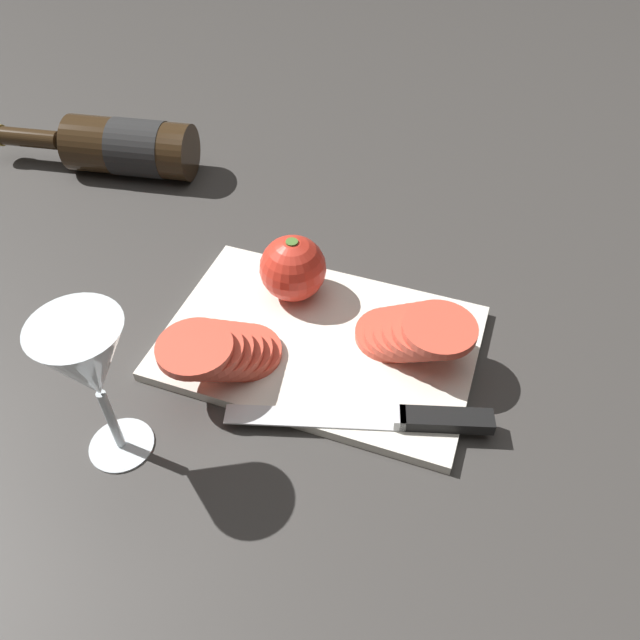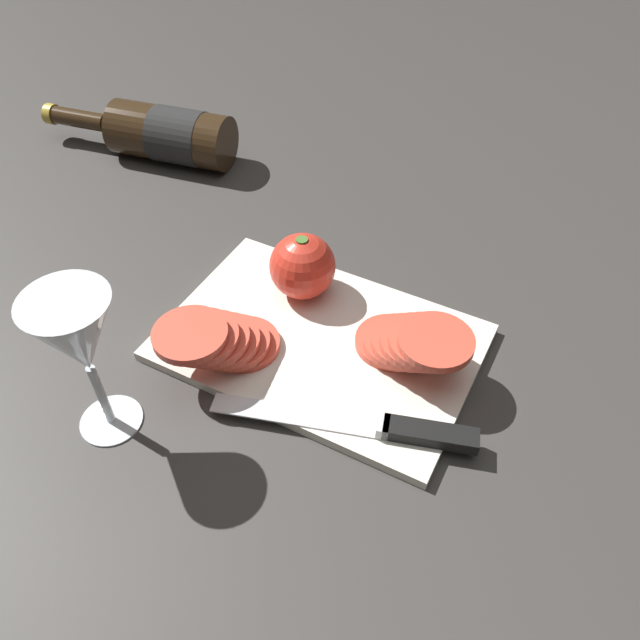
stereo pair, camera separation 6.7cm
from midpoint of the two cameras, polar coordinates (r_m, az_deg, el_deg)
name	(u,v)px [view 1 (the left image)]	position (r m, az deg, el deg)	size (l,w,h in m)	color
ground_plane	(322,320)	(0.73, -2.45, -0.12)	(3.00, 3.00, 0.00)	#383533
cutting_board	(320,342)	(0.70, -2.75, -2.19)	(0.34, 0.23, 0.01)	silver
wine_bottle	(124,147)	(1.01, -19.35, 14.64)	(0.32, 0.12, 0.08)	#332314
wine_glass	(89,366)	(0.57, -23.55, -4.10)	(0.08, 0.08, 0.17)	silver
whole_tomato	(293,268)	(0.72, -5.17, 4.61)	(0.08, 0.08, 0.08)	red
knife	(415,419)	(0.62, 5.64, -9.19)	(0.26, 0.10, 0.01)	silver
tomato_slice_stack_near	(222,350)	(0.66, -11.90, -2.87)	(0.11, 0.13, 0.06)	#DB4C38
tomato_slice_stack_far	(414,332)	(0.67, 5.73, -1.22)	(0.13, 0.10, 0.06)	#DB4C38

